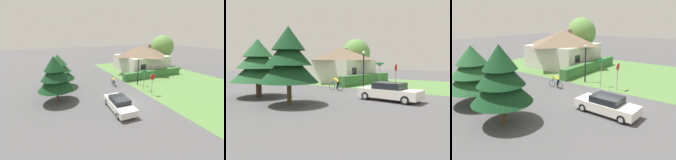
{
  "view_description": "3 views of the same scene",
  "coord_description": "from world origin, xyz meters",
  "views": [
    {
      "loc": [
        -8.12,
        -13.29,
        7.61
      ],
      "look_at": [
        0.26,
        4.79,
        1.29
      ],
      "focal_mm": 24.0,
      "sensor_mm": 36.0,
      "label": 1
    },
    {
      "loc": [
        -16.84,
        -7.61,
        2.82
      ],
      "look_at": [
        -0.64,
        4.45,
        1.24
      ],
      "focal_mm": 35.0,
      "sensor_mm": 36.0,
      "label": 2
    },
    {
      "loc": [
        -15.27,
        -7.63,
        6.68
      ],
      "look_at": [
        -0.02,
        4.14,
        1.34
      ],
      "focal_mm": 35.0,
      "sensor_mm": 36.0,
      "label": 3
    }
  ],
  "objects": [
    {
      "name": "ground_plane",
      "position": [
        0.0,
        0.0,
        0.0
      ],
      "size": [
        140.0,
        140.0,
        0.0
      ],
      "primitive_type": "plane",
      "color": "#515154"
    },
    {
      "name": "conifer_tall_near",
      "position": [
        -7.14,
        3.7,
        3.11
      ],
      "size": [
        3.97,
        3.97,
        5.26
      ],
      "color": "#4C3823",
      "rests_on": "ground"
    },
    {
      "name": "stop_sign",
      "position": [
        3.92,
        0.7,
        1.98
      ],
      "size": [
        0.79,
        0.07,
        2.75
      ],
      "rotation": [
        0.0,
        0.0,
        3.18
      ],
      "color": "gray",
      "rests_on": "ground"
    },
    {
      "name": "street_lamp",
      "position": [
        4.52,
        4.72,
        2.53
      ],
      "size": [
        0.33,
        0.33,
        4.2
      ],
      "color": "black",
      "rests_on": "ground"
    },
    {
      "name": "conifer_tall_far",
      "position": [
        -6.34,
        8.41,
        2.79
      ],
      "size": [
        4.41,
        4.41,
        4.8
      ],
      "color": "#4C3823",
      "rests_on": "ground"
    },
    {
      "name": "cyclist",
      "position": [
        0.98,
        5.92,
        0.73
      ],
      "size": [
        0.44,
        1.83,
        1.53
      ],
      "rotation": [
        0.0,
        0.0,
        1.51
      ],
      "color": "black",
      "rests_on": "ground"
    },
    {
      "name": "deciduous_tree_right",
      "position": [
        16.77,
        13.32,
        4.5
      ],
      "size": [
        4.89,
        4.89,
        7.08
      ],
      "color": "#4C3823",
      "rests_on": "ground"
    },
    {
      "name": "cottage_house",
      "position": [
        10.32,
        12.11,
        2.7
      ],
      "size": [
        10.01,
        8.78,
        5.21
      ],
      "rotation": [
        0.0,
        0.0,
        0.04
      ],
      "color": "beige",
      "rests_on": "ground"
    },
    {
      "name": "street_name_sign",
      "position": [
        4.0,
        2.5,
        1.97
      ],
      "size": [
        0.9,
        0.9,
        2.86
      ],
      "color": "gray",
      "rests_on": "ground"
    },
    {
      "name": "hedge_row",
      "position": [
        9.32,
        6.96,
        0.64
      ],
      "size": [
        11.91,
        0.9,
        1.28
      ],
      "primitive_type": "cube",
      "color": "#387038",
      "rests_on": "ground"
    },
    {
      "name": "grass_verge_right",
      "position": [
        11.33,
        4.0,
        0.01
      ],
      "size": [
        16.0,
        36.0,
        0.01
      ],
      "primitive_type": "cube",
      "color": "#568442",
      "rests_on": "ground"
    },
    {
      "name": "sedan_left_lane",
      "position": [
        -1.62,
        -1.05,
        0.68
      ],
      "size": [
        2.05,
        4.69,
        1.37
      ],
      "rotation": [
        0.0,
        0.0,
        1.52
      ],
      "color": "silver",
      "rests_on": "ground"
    }
  ]
}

